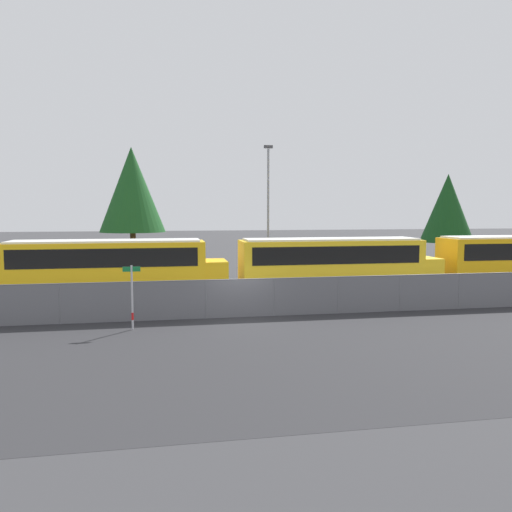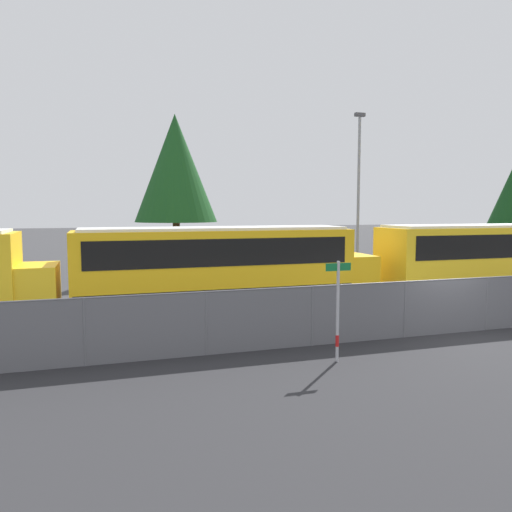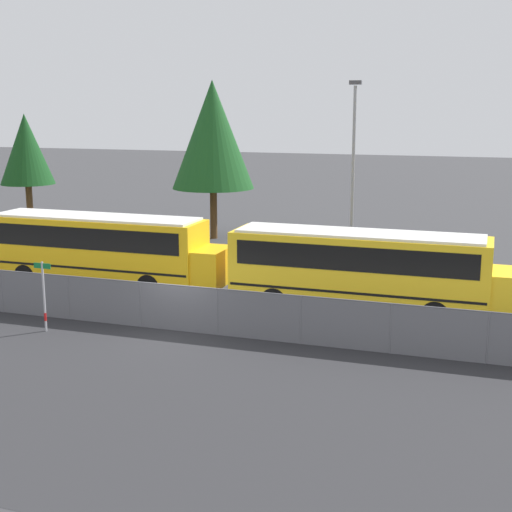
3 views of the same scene
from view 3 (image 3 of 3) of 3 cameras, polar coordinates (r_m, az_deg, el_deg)
name	(u,v)px [view 3 (image 3 of 3)]	position (r m, az deg, el deg)	size (l,w,h in m)	color
ground_plane	(179,331)	(26.56, -6.19, -5.97)	(200.00, 200.00, 0.00)	#38383A
road_strip	(93,391)	(21.59, -12.93, -10.48)	(117.45, 12.00, 0.01)	#2B2B2D
fence	(178,307)	(26.30, -6.24, -4.12)	(83.52, 0.07, 1.75)	#9EA0A5
school_bus_2	(102,245)	(33.09, -12.26, 0.88)	(11.45, 2.46, 3.28)	yellow
school_bus_3	(364,265)	(28.47, 8.65, -0.75)	(11.45, 2.46, 3.28)	yellow
street_sign	(44,294)	(27.11, -16.60, -2.96)	(0.70, 0.09, 2.62)	#B7B7BC
light_pole	(353,168)	(36.43, 7.78, 6.99)	(0.60, 0.24, 9.37)	gray
tree_1	(26,150)	(51.16, -17.92, 8.10)	(3.64, 3.64, 7.65)	#51381E
tree_2	(213,135)	(44.10, -3.49, 9.65)	(5.04, 5.04, 9.70)	#51381E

